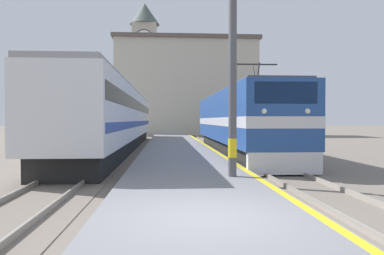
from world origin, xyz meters
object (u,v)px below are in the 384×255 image
at_px(locomotive_train, 238,122).
at_px(catenary_mast, 235,37).
at_px(passenger_train, 118,118).
at_px(clock_tower, 145,63).

relative_size(locomotive_train, catenary_mast, 2.04).
bearing_deg(locomotive_train, catenary_mast, -101.61).
bearing_deg(passenger_train, locomotive_train, -30.67).
bearing_deg(catenary_mast, passenger_train, 110.23).
bearing_deg(passenger_train, catenary_mast, -69.77).
xyz_separation_m(locomotive_train, passenger_train, (-7.65, 4.53, 0.29)).
xyz_separation_m(locomotive_train, clock_tower, (-7.83, 41.87, 9.74)).
xyz_separation_m(catenary_mast, clock_tower, (-5.69, 52.27, 6.99)).
xyz_separation_m(passenger_train, catenary_mast, (5.51, -14.94, 2.46)).
relative_size(locomotive_train, passenger_train, 0.60).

